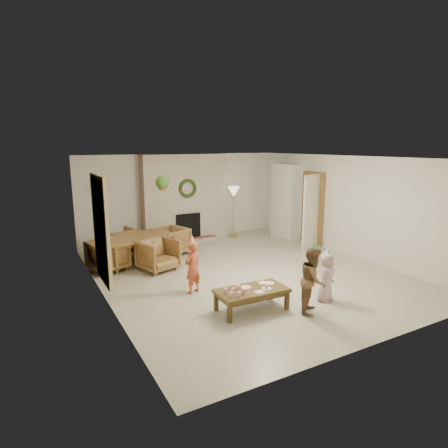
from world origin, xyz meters
TOP-DOWN VIEW (x-y plane):
  - floor at (0.00, 0.00)m, footprint 7.00×7.00m
  - ceiling at (0.00, 0.00)m, footprint 7.00×7.00m
  - wall_back at (0.00, 3.50)m, footprint 7.00×0.00m
  - wall_front at (0.00, -3.50)m, footprint 7.00×0.00m
  - wall_left at (-3.00, 0.00)m, footprint 0.00×7.00m
  - wall_right at (3.00, 0.00)m, footprint 0.00×7.00m
  - fireplace_mass at (0.00, 3.30)m, footprint 2.50×0.40m
  - fireplace_hearth at (0.00, 2.95)m, footprint 1.60×0.30m
  - fireplace_firebox at (0.00, 3.12)m, footprint 0.75×0.12m
  - fireplace_wreath at (0.00, 3.07)m, footprint 0.54×0.10m
  - floor_lamp_base at (1.46, 3.00)m, footprint 0.29×0.29m
  - floor_lamp_post at (1.46, 3.00)m, footprint 0.03×0.03m
  - floor_lamp_shade at (1.46, 3.00)m, footprint 0.37×0.37m
  - bookshelf_carcass at (2.84, 2.30)m, footprint 0.30×1.00m
  - bookshelf_shelf_a at (2.82, 2.30)m, footprint 0.30×0.92m
  - bookshelf_shelf_b at (2.82, 2.30)m, footprint 0.30×0.92m
  - bookshelf_shelf_c at (2.82, 2.30)m, footprint 0.30×0.92m
  - bookshelf_shelf_d at (2.82, 2.30)m, footprint 0.30×0.92m
  - books_row_lower at (2.80, 2.15)m, footprint 0.20×0.40m
  - books_row_mid at (2.80, 2.35)m, footprint 0.20×0.44m
  - books_row_upper at (2.80, 2.20)m, footprint 0.20×0.36m
  - door_frame at (2.96, 1.20)m, footprint 0.05×0.86m
  - door_leaf at (2.58, 0.82)m, footprint 0.77×0.32m
  - curtain_panel at (-2.96, 0.20)m, footprint 0.06×1.20m
  - dining_table at (-1.84, 1.83)m, footprint 2.01×1.49m
  - dining_chair_near at (-1.61, 1.08)m, footprint 0.94×0.95m
  - dining_chair_far at (-2.07, 2.58)m, footprint 0.94×0.95m
  - dining_chair_left at (-2.59, 1.59)m, footprint 0.95×0.94m
  - dining_chair_right at (-0.90, 2.12)m, footprint 0.95×0.94m
  - hanging_plant_cord at (-1.30, 1.50)m, footprint 0.01×0.01m
  - hanging_plant_pot at (-1.30, 1.50)m, footprint 0.16×0.16m
  - hanging_plant_foliage at (-1.30, 1.50)m, footprint 0.32×0.32m
  - coffee_table_top at (-0.91, -1.69)m, footprint 1.24×0.65m
  - coffee_table_apron at (-0.91, -1.69)m, footprint 1.14×0.55m
  - coffee_leg_fl at (-1.48, -1.92)m, footprint 0.07×0.07m
  - coffee_leg_fr at (-0.37, -1.96)m, footprint 0.07×0.07m
  - coffee_leg_bl at (-1.46, -1.43)m, footprint 0.07×0.07m
  - coffee_leg_br at (-0.35, -1.46)m, footprint 0.07×0.07m
  - cup_a at (-1.39, -1.82)m, footprint 0.07×0.07m
  - cup_b at (-1.38, -1.63)m, footprint 0.07×0.07m
  - cup_c at (-1.28, -1.87)m, footprint 0.07×0.07m
  - cup_d at (-1.27, -1.68)m, footprint 0.07×0.07m
  - cup_e at (-1.14, -1.80)m, footprint 0.07×0.07m
  - cup_f at (-1.14, -1.61)m, footprint 0.07×0.07m
  - plate_a at (-0.96, -1.58)m, footprint 0.17×0.17m
  - plate_b at (-0.68, -1.79)m, footprint 0.17×0.17m
  - plate_c at (-0.49, -1.61)m, footprint 0.17×0.17m
  - food_scoop at (-0.68, -1.79)m, footprint 0.07×0.07m
  - napkin_left at (-0.87, -1.86)m, footprint 0.15×0.15m
  - napkin_right at (-0.58, -1.54)m, footprint 0.15×0.15m
  - child_red at (-1.48, -0.51)m, footprint 0.43×0.36m
  - party_hat_red at (-1.48, -0.51)m, footprint 0.14×0.14m
  - child_plaid at (-0.06, -2.23)m, footprint 0.69×0.68m
  - party_hat_plaid at (-0.06, -2.23)m, footprint 0.17×0.17m
  - child_pink at (0.47, -2.00)m, footprint 0.52×0.44m
  - party_hat_pink at (0.47, -2.00)m, footprint 0.14×0.14m

SIDE VIEW (x-z plane):
  - floor at x=0.00m, z-range 0.00..0.00m
  - floor_lamp_base at x=1.46m, z-range 0.00..0.03m
  - fireplace_hearth at x=0.00m, z-range 0.00..0.12m
  - coffee_leg_fl at x=-1.48m, z-range 0.00..0.32m
  - coffee_leg_fr at x=-0.37m, z-range 0.00..0.32m
  - coffee_leg_bl at x=-1.46m, z-range 0.00..0.32m
  - coffee_leg_br at x=-0.35m, z-range 0.00..0.32m
  - coffee_table_apron at x=-0.91m, z-range 0.24..0.32m
  - dining_table at x=-1.84m, z-range 0.00..0.63m
  - coffee_table_top at x=-0.91m, z-range 0.32..0.38m
  - dining_chair_near at x=-1.61m, z-range 0.00..0.70m
  - dining_chair_far at x=-2.07m, z-range 0.00..0.70m
  - dining_chair_left at x=-2.59m, z-range 0.00..0.70m
  - dining_chair_right at x=-0.90m, z-range 0.00..0.70m
  - napkin_left at x=-0.87m, z-range 0.38..0.38m
  - napkin_right at x=-0.58m, z-range 0.38..0.38m
  - plate_a at x=-0.96m, z-range 0.38..0.38m
  - plate_b at x=-0.68m, z-range 0.38..0.38m
  - plate_c at x=-0.49m, z-range 0.38..0.38m
  - food_scoop at x=-0.68m, z-range 0.38..0.45m
  - cup_a at x=-1.39m, z-range 0.38..0.46m
  - cup_b at x=-1.38m, z-range 0.38..0.46m
  - cup_c at x=-1.28m, z-range 0.38..0.46m
  - cup_d at x=-1.27m, z-range 0.38..0.46m
  - cup_e at x=-1.14m, z-range 0.38..0.46m
  - cup_f at x=-1.14m, z-range 0.38..0.46m
  - child_pink at x=0.47m, z-range 0.00..0.89m
  - fireplace_firebox at x=0.00m, z-range 0.07..0.82m
  - bookshelf_shelf_a at x=2.82m, z-range 0.43..0.47m
  - child_red at x=-1.48m, z-range 0.00..1.00m
  - child_plaid at x=-0.06m, z-range 0.00..1.12m
  - books_row_lower at x=2.80m, z-range 0.47..0.71m
  - floor_lamp_post at x=1.46m, z-range 0.03..1.40m
  - bookshelf_shelf_b at x=2.82m, z-range 0.83..0.86m
  - party_hat_pink at x=0.47m, z-range 0.85..1.01m
  - books_row_mid at x=2.80m, z-range 0.87..1.11m
  - door_leaf at x=2.58m, z-range 0.00..2.00m
  - door_frame at x=2.96m, z-range 0.00..2.04m
  - party_hat_red at x=-1.48m, z-range 0.95..1.14m
  - bookshelf_carcass at x=2.84m, z-range 0.00..2.20m
  - party_hat_plaid at x=-0.06m, z-range 1.07..1.26m
  - wall_back at x=0.00m, z-range -2.25..4.75m
  - wall_front at x=0.00m, z-range -2.25..4.75m
  - wall_left at x=-3.00m, z-range -2.25..4.75m
  - wall_right at x=3.00m, z-range -2.25..4.75m
  - fireplace_mass at x=0.00m, z-range 0.00..2.50m
  - bookshelf_shelf_c at x=2.82m, z-range 1.24..1.26m
  - curtain_panel at x=-2.96m, z-range 0.25..2.25m
  - floor_lamp_shade at x=1.46m, z-range 1.23..1.53m
  - books_row_upper at x=2.80m, z-range 1.27..1.49m
  - fireplace_wreath at x=0.00m, z-range 1.28..1.82m
  - bookshelf_shelf_d at x=2.82m, z-range 1.64..1.66m
  - hanging_plant_pot at x=-1.30m, z-range 1.74..1.86m
  - hanging_plant_foliage at x=-1.30m, z-range 1.76..2.08m
  - hanging_plant_cord at x=-1.30m, z-range 1.80..2.50m
  - ceiling at x=0.00m, z-range 2.50..2.50m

